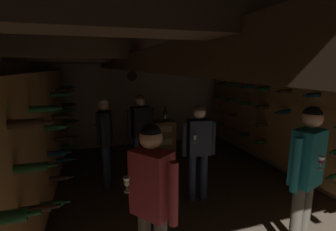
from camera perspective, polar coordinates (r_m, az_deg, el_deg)
ground_plane at (r=4.14m, az=4.70°, el=-19.47°), size 8.40×8.40×0.00m
room_shell at (r=3.87m, az=3.54°, el=0.95°), size 4.72×6.52×2.41m
wine_crate_stack at (r=5.67m, az=-1.11°, el=-5.74°), size 0.52×0.35×0.90m
display_bottle at (r=5.56m, az=-0.67°, el=0.14°), size 0.08×0.08×0.35m
person_host_center at (r=3.85m, az=7.18°, el=-6.81°), size 0.54×0.33×1.55m
person_guest_near_right at (r=3.06m, az=29.57°, el=-10.66°), size 0.52×0.40×1.72m
person_guest_rear_center at (r=4.71m, az=-6.39°, el=-2.90°), size 0.53×0.38×1.60m
person_guest_near_left at (r=2.26m, az=-3.83°, el=-18.27°), size 0.44×0.45×1.65m
person_guest_far_left at (r=4.38m, az=-14.54°, el=-4.36°), size 0.33×0.53×1.60m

